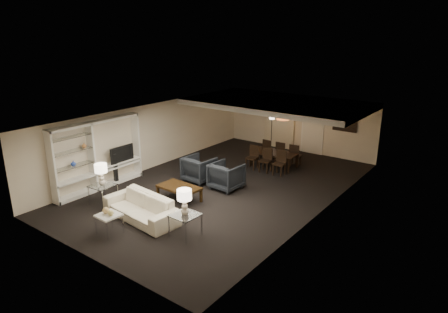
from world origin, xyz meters
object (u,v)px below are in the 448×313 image
(side_table_left, at_px, (103,195))
(chair_fm, at_px, (282,152))
(armchair_left, at_px, (199,169))
(armchair_right, at_px, (226,176))
(marble_table, at_px, (109,224))
(vase_blue, at_px, (73,163))
(coffee_table, at_px, (179,193))
(vase_amber, at_px, (84,145))
(chair_fl, at_px, (269,150))
(dining_table, at_px, (274,160))
(table_lamp_right, at_px, (185,202))
(chair_nr, at_px, (279,163))
(pendant_light, at_px, (283,116))
(side_table_right, at_px, (185,225))
(sofa, at_px, (141,207))
(chair_fr, at_px, (295,155))
(television, at_px, (120,153))
(floor_speaker, at_px, (115,169))
(chair_nm, at_px, (265,160))
(table_lamp_left, at_px, (101,175))
(floor_lamp, at_px, (271,132))

(side_table_left, xyz_separation_m, chair_fm, (2.49, 6.83, 0.14))
(armchair_left, distance_m, armchair_right, 1.20)
(marble_table, distance_m, vase_blue, 3.13)
(coffee_table, height_order, vase_amber, vase_amber)
(chair_fl, bearing_deg, dining_table, 136.62)
(armchair_left, distance_m, marble_table, 4.44)
(table_lamp_right, bearing_deg, dining_table, 98.42)
(armchair_right, relative_size, chair_fm, 1.09)
(side_table_left, height_order, vase_amber, vase_amber)
(armchair_left, height_order, chair_nr, chair_nr)
(pendant_light, distance_m, side_table_right, 7.11)
(sofa, xyz_separation_m, chair_fr, (1.39, 6.83, 0.10))
(marble_table, height_order, chair_fr, chair_fr)
(television, bearing_deg, sofa, -120.20)
(armchair_right, distance_m, chair_nr, 2.37)
(floor_speaker, distance_m, chair_fr, 6.89)
(vase_amber, relative_size, chair_fm, 0.17)
(side_table_left, xyz_separation_m, chair_fr, (3.09, 6.83, 0.14))
(armchair_left, xyz_separation_m, chair_nr, (1.99, 2.23, 0.00))
(side_table_right, bearing_deg, chair_nr, 93.26)
(sofa, xyz_separation_m, chair_fl, (0.19, 6.83, 0.10))
(side_table_right, xyz_separation_m, marble_table, (-1.70, -1.10, -0.03))
(side_table_right, distance_m, chair_fr, 6.84)
(vase_amber, relative_size, chair_fl, 0.17)
(sofa, height_order, chair_nm, chair_nm)
(pendant_light, bearing_deg, side_table_right, -82.12)
(table_lamp_right, distance_m, vase_blue, 4.57)
(armchair_right, bearing_deg, chair_nm, -91.89)
(sofa, relative_size, floor_speaker, 2.22)
(marble_table, bearing_deg, vase_amber, 154.26)
(coffee_table, xyz_separation_m, marble_table, (0.00, -2.70, 0.04))
(vase_amber, bearing_deg, chair_fl, 65.08)
(chair_nr, bearing_deg, table_lamp_right, -90.59)
(table_lamp_left, height_order, vase_blue, table_lamp_left)
(chair_nr, height_order, chair_fm, same)
(dining_table, xyz_separation_m, chair_nr, (0.60, -0.65, 0.15))
(table_lamp_left, xyz_separation_m, chair_fr, (3.09, 6.83, -0.51))
(television, xyz_separation_m, chair_fr, (4.21, 5.18, -0.58))
(vase_blue, bearing_deg, pendant_light, 62.84)
(sofa, relative_size, chair_fm, 2.67)
(table_lamp_left, distance_m, table_lamp_right, 3.40)
(floor_speaker, relative_size, chair_fm, 1.20)
(table_lamp_right, relative_size, floor_lamp, 0.42)
(coffee_table, distance_m, chair_nm, 4.01)
(table_lamp_right, distance_m, floor_speaker, 4.66)
(table_lamp_right, bearing_deg, armchair_right, 108.43)
(side_table_left, distance_m, side_table_right, 3.40)
(television, bearing_deg, coffee_table, -90.94)
(chair_nr, distance_m, chair_fm, 1.43)
(pendant_light, distance_m, armchair_right, 3.86)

